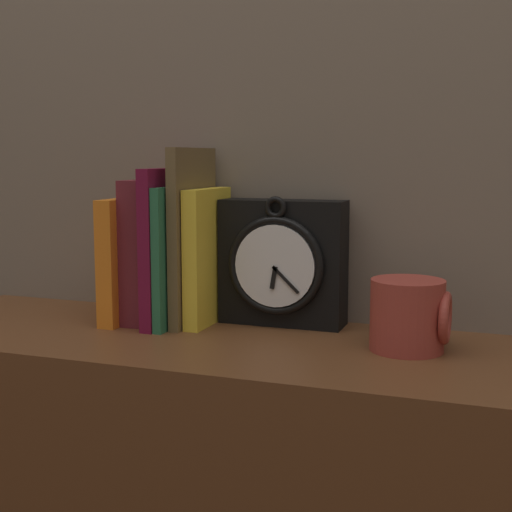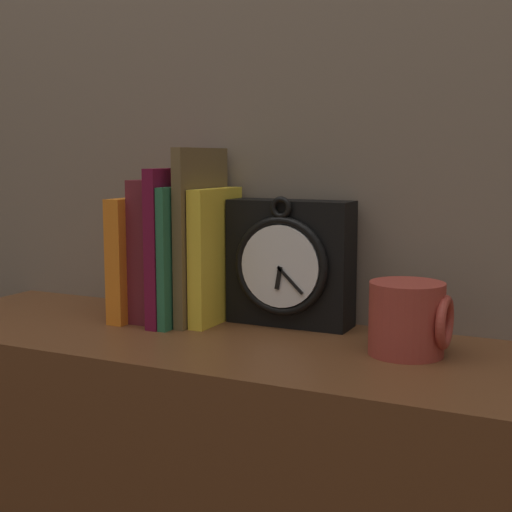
{
  "view_description": "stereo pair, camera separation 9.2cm",
  "coord_description": "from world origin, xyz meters",
  "px_view_note": "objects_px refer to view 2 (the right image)",
  "views": [
    {
      "loc": [
        0.31,
        -0.85,
        1.08
      ],
      "look_at": [
        0.0,
        0.0,
        0.95
      ],
      "focal_mm": 50.0,
      "sensor_mm": 36.0,
      "label": 1
    },
    {
      "loc": [
        0.39,
        -0.82,
        1.08
      ],
      "look_at": [
        0.0,
        0.0,
        0.95
      ],
      "focal_mm": 50.0,
      "sensor_mm": 36.0,
      "label": 2
    }
  ],
  "objects_px": {
    "book_slot0_orange": "(142,257)",
    "book_slot1_maroon": "(164,249)",
    "clock": "(288,263)",
    "book_slot5_yellow": "(216,256)",
    "book_slot2_maroon": "(179,245)",
    "mug": "(409,319)",
    "book_slot3_green": "(189,254)",
    "book_slot4_brown": "(201,236)"
  },
  "relations": [
    {
      "from": "clock",
      "to": "book_slot3_green",
      "type": "bearing_deg",
      "value": -163.38
    },
    {
      "from": "book_slot3_green",
      "to": "clock",
      "type": "bearing_deg",
      "value": 16.62
    },
    {
      "from": "book_slot3_green",
      "to": "book_slot4_brown",
      "type": "xyz_separation_m",
      "value": [
        0.02,
        0.01,
        0.03
      ]
    },
    {
      "from": "book_slot0_orange",
      "to": "book_slot4_brown",
      "type": "xyz_separation_m",
      "value": [
        0.1,
        0.01,
        0.04
      ]
    },
    {
      "from": "clock",
      "to": "book_slot3_green",
      "type": "height_order",
      "value": "book_slot3_green"
    },
    {
      "from": "book_slot3_green",
      "to": "book_slot5_yellow",
      "type": "relative_size",
      "value": 1.02
    },
    {
      "from": "book_slot1_maroon",
      "to": "clock",
      "type": "bearing_deg",
      "value": 9.73
    },
    {
      "from": "book_slot2_maroon",
      "to": "mug",
      "type": "xyz_separation_m",
      "value": [
        0.35,
        -0.04,
        -0.07
      ]
    },
    {
      "from": "book_slot4_brown",
      "to": "book_slot3_green",
      "type": "bearing_deg",
      "value": -153.11
    },
    {
      "from": "clock",
      "to": "book_slot5_yellow",
      "type": "relative_size",
      "value": 0.96
    },
    {
      "from": "mug",
      "to": "book_slot1_maroon",
      "type": "bearing_deg",
      "value": 172.8
    },
    {
      "from": "book_slot5_yellow",
      "to": "book_slot2_maroon",
      "type": "bearing_deg",
      "value": -165.13
    },
    {
      "from": "book_slot0_orange",
      "to": "book_slot4_brown",
      "type": "distance_m",
      "value": 0.11
    },
    {
      "from": "book_slot4_brown",
      "to": "book_slot5_yellow",
      "type": "bearing_deg",
      "value": 13.27
    },
    {
      "from": "book_slot0_orange",
      "to": "book_slot3_green",
      "type": "bearing_deg",
      "value": -0.54
    },
    {
      "from": "book_slot0_orange",
      "to": "book_slot1_maroon",
      "type": "xyz_separation_m",
      "value": [
        0.03,
        0.01,
        0.01
      ]
    },
    {
      "from": "book_slot4_brown",
      "to": "book_slot5_yellow",
      "type": "relative_size",
      "value": 1.29
    },
    {
      "from": "mug",
      "to": "book_slot4_brown",
      "type": "bearing_deg",
      "value": 171.52
    },
    {
      "from": "clock",
      "to": "book_slot1_maroon",
      "type": "height_order",
      "value": "book_slot1_maroon"
    },
    {
      "from": "book_slot0_orange",
      "to": "book_slot5_yellow",
      "type": "distance_m",
      "value": 0.12
    },
    {
      "from": "book_slot1_maroon",
      "to": "book_slot3_green",
      "type": "height_order",
      "value": "book_slot1_maroon"
    },
    {
      "from": "book_slot3_green",
      "to": "book_slot5_yellow",
      "type": "xyz_separation_m",
      "value": [
        0.04,
        0.01,
        -0.0
      ]
    },
    {
      "from": "clock",
      "to": "mug",
      "type": "height_order",
      "value": "clock"
    },
    {
      "from": "book_slot1_maroon",
      "to": "book_slot2_maroon",
      "type": "height_order",
      "value": "book_slot2_maroon"
    },
    {
      "from": "book_slot3_green",
      "to": "mug",
      "type": "height_order",
      "value": "book_slot3_green"
    },
    {
      "from": "book_slot4_brown",
      "to": "mug",
      "type": "height_order",
      "value": "book_slot4_brown"
    },
    {
      "from": "book_slot0_orange",
      "to": "book_slot1_maroon",
      "type": "relative_size",
      "value": 0.87
    },
    {
      "from": "book_slot1_maroon",
      "to": "book_slot2_maroon",
      "type": "distance_m",
      "value": 0.03
    },
    {
      "from": "book_slot2_maroon",
      "to": "book_slot4_brown",
      "type": "xyz_separation_m",
      "value": [
        0.03,
        0.01,
        0.01
      ]
    },
    {
      "from": "clock",
      "to": "mug",
      "type": "bearing_deg",
      "value": -22.54
    },
    {
      "from": "clock",
      "to": "book_slot2_maroon",
      "type": "bearing_deg",
      "value": -164.73
    },
    {
      "from": "clock",
      "to": "book_slot4_brown",
      "type": "height_order",
      "value": "book_slot4_brown"
    },
    {
      "from": "clock",
      "to": "book_slot5_yellow",
      "type": "xyz_separation_m",
      "value": [
        -0.1,
        -0.03,
        0.01
      ]
    },
    {
      "from": "mug",
      "to": "book_slot5_yellow",
      "type": "bearing_deg",
      "value": 170.0
    },
    {
      "from": "book_slot5_yellow",
      "to": "mug",
      "type": "height_order",
      "value": "book_slot5_yellow"
    },
    {
      "from": "book_slot2_maroon",
      "to": "book_slot3_green",
      "type": "relative_size",
      "value": 1.13
    },
    {
      "from": "book_slot1_maroon",
      "to": "book_slot5_yellow",
      "type": "distance_m",
      "value": 0.09
    },
    {
      "from": "book_slot1_maroon",
      "to": "book_slot5_yellow",
      "type": "relative_size",
      "value": 1.06
    },
    {
      "from": "book_slot2_maroon",
      "to": "book_slot4_brown",
      "type": "height_order",
      "value": "book_slot4_brown"
    },
    {
      "from": "book_slot4_brown",
      "to": "clock",
      "type": "bearing_deg",
      "value": 15.11
    },
    {
      "from": "clock",
      "to": "book_slot4_brown",
      "type": "distance_m",
      "value": 0.13
    },
    {
      "from": "book_slot4_brown",
      "to": "book_slot5_yellow",
      "type": "distance_m",
      "value": 0.04
    }
  ]
}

